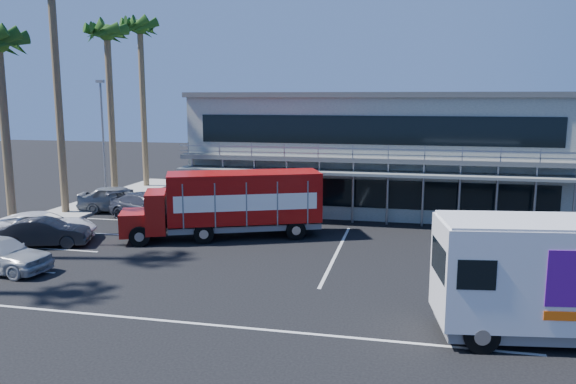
# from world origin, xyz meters

# --- Properties ---
(ground) EXTENTS (120.00, 120.00, 0.00)m
(ground) POSITION_xyz_m (0.00, 0.00, 0.00)
(ground) COLOR black
(ground) RESTS_ON ground
(building) EXTENTS (22.40, 12.00, 7.30)m
(building) POSITION_xyz_m (3.00, 14.94, 3.66)
(building) COLOR gray
(building) RESTS_ON ground
(curb_strip) EXTENTS (3.00, 32.00, 0.16)m
(curb_strip) POSITION_xyz_m (-15.00, 6.00, 0.08)
(curb_strip) COLOR #A5A399
(curb_strip) RESTS_ON ground
(palm_e) EXTENTS (2.80, 2.80, 12.25)m
(palm_e) POSITION_xyz_m (-14.70, 13.00, 10.57)
(palm_e) COLOR brown
(palm_e) RESTS_ON ground
(palm_f) EXTENTS (2.80, 2.80, 13.25)m
(palm_f) POSITION_xyz_m (-15.10, 18.50, 11.47)
(palm_f) COLOR brown
(palm_f) RESTS_ON ground
(light_pole_far) EXTENTS (0.50, 0.25, 8.09)m
(light_pole_far) POSITION_xyz_m (-14.20, 11.00, 4.50)
(light_pole_far) COLOR gray
(light_pole_far) RESTS_ON ground
(red_truck) EXTENTS (9.95, 5.79, 3.31)m
(red_truck) POSITION_xyz_m (-3.61, 4.74, 1.82)
(red_truck) COLOR maroon
(red_truck) RESTS_ON ground
(white_van) EXTENTS (7.58, 3.51, 3.57)m
(white_van) POSITION_xyz_m (9.66, -4.74, 1.89)
(white_van) COLOR white
(white_van) RESTS_ON ground
(parked_car_b) EXTENTS (4.33, 2.66, 1.35)m
(parked_car_b) POSITION_xyz_m (-11.71, 1.20, 0.67)
(parked_car_b) COLOR black
(parked_car_b) RESTS_ON ground
(parked_car_c) EXTENTS (5.52, 3.54, 1.42)m
(parked_car_c) POSITION_xyz_m (-12.50, 2.11, 0.71)
(parked_car_c) COLOR white
(parked_car_c) RESTS_ON ground
(parked_car_d) EXTENTS (5.72, 3.88, 1.54)m
(parked_car_d) POSITION_xyz_m (-9.50, 7.60, 0.77)
(parked_car_d) COLOR #2F333F
(parked_car_d) RESTS_ON ground
(parked_car_e) EXTENTS (5.08, 2.91, 1.63)m
(parked_car_e) POSITION_xyz_m (-12.48, 9.46, 0.81)
(parked_car_e) COLOR gray
(parked_car_e) RESTS_ON ground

